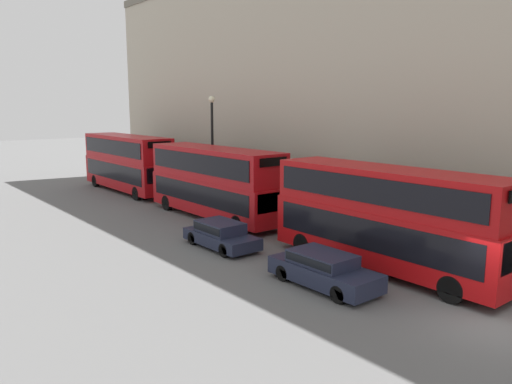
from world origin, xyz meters
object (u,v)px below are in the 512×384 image
object	(u,v)px
bus_leading	(386,214)
car_dark_sedan	(323,269)
bus_second_in_queue	(214,180)
bus_third_in_queue	(127,161)
car_hatchback	(221,234)

from	to	relation	value
bus_leading	car_dark_sedan	xyz separation A→B (m)	(-3.40, 0.25, -1.66)
bus_second_in_queue	bus_third_in_queue	bearing A→B (deg)	90.00
bus_second_in_queue	bus_third_in_queue	xyz separation A→B (m)	(0.00, 12.29, 0.09)
bus_third_in_queue	car_dark_sedan	distance (m)	24.86
bus_leading	car_dark_sedan	distance (m)	3.79
bus_second_in_queue	car_dark_sedan	bearing A→B (deg)	-105.48
bus_second_in_queue	car_dark_sedan	distance (m)	12.85
bus_leading	bus_third_in_queue	distance (m)	24.82
bus_third_in_queue	car_dark_sedan	bearing A→B (deg)	-97.88
bus_leading	bus_second_in_queue	bearing A→B (deg)	90.00
bus_leading	car_hatchback	distance (m)	7.97
bus_second_in_queue	car_hatchback	world-z (taller)	bus_second_in_queue
car_dark_sedan	car_hatchback	size ratio (longest dim) A/B	1.07
bus_second_in_queue	bus_third_in_queue	distance (m)	12.29
car_hatchback	bus_third_in_queue	bearing A→B (deg)	79.19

